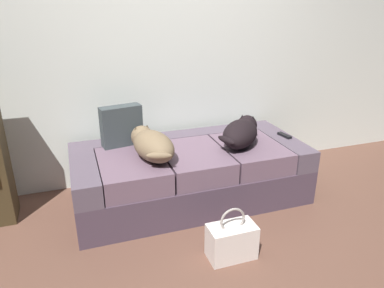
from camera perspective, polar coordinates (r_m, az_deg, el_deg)
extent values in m
plane|color=brown|center=(2.51, 7.32, -18.91)|extent=(10.00, 10.00, 0.00)
cube|color=silver|center=(3.37, -3.67, 17.79)|extent=(6.40, 0.10, 2.80)
cube|color=#4A3A49|center=(3.18, -0.30, -6.02)|extent=(1.94, 0.90, 0.30)
cube|color=#584B58|center=(2.94, -16.64, -4.23)|extent=(0.20, 0.90, 0.18)
cube|color=#584B58|center=(3.43, 13.59, -0.10)|extent=(0.20, 0.90, 0.18)
cube|color=#584B58|center=(3.38, -2.21, 0.18)|extent=(1.54, 0.20, 0.18)
cube|color=#6A5263|center=(2.87, -9.42, -4.16)|extent=(0.50, 0.68, 0.18)
cube|color=#6A5263|center=(2.99, 0.31, -2.81)|extent=(0.50, 0.68, 0.18)
cube|color=#6A5263|center=(3.18, 9.08, -1.52)|extent=(0.50, 0.68, 0.18)
ellipsoid|color=#7B6549|center=(2.79, -6.08, -0.31)|extent=(0.36, 0.52, 0.22)
sphere|color=#7B6549|center=(2.99, -7.88, 1.20)|extent=(0.18, 0.18, 0.18)
ellipsoid|color=#4A3C2C|center=(3.06, -8.45, 1.47)|extent=(0.08, 0.11, 0.06)
cone|color=#4A3C2C|center=(2.95, -8.83, 2.25)|extent=(0.05, 0.05, 0.05)
cone|color=#4A3C2C|center=(2.98, -7.07, 2.57)|extent=(0.05, 0.05, 0.05)
ellipsoid|color=#7B6549|center=(2.59, -5.21, -1.86)|extent=(0.19, 0.11, 0.05)
ellipsoid|color=black|center=(3.06, 7.58, 1.62)|extent=(0.52, 0.53, 0.22)
sphere|color=black|center=(3.27, 8.66, 2.96)|extent=(0.18, 0.18, 0.18)
ellipsoid|color=black|center=(3.34, 9.00, 3.19)|extent=(0.12, 0.12, 0.06)
cone|color=black|center=(3.26, 7.89, 4.18)|extent=(0.05, 0.05, 0.05)
cone|color=black|center=(3.24, 9.56, 3.96)|extent=(0.05, 0.05, 0.05)
ellipsoid|color=black|center=(2.88, 5.41, 0.62)|extent=(0.11, 0.19, 0.05)
cube|color=black|center=(3.38, 14.35, 1.32)|extent=(0.07, 0.16, 0.02)
cube|color=#384143|center=(3.10, -11.05, 2.83)|extent=(0.36, 0.18, 0.34)
cube|color=silver|center=(2.53, 6.25, -15.01)|extent=(0.32, 0.18, 0.24)
torus|color=#A49B94|center=(2.43, 6.42, -11.80)|extent=(0.18, 0.02, 0.18)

